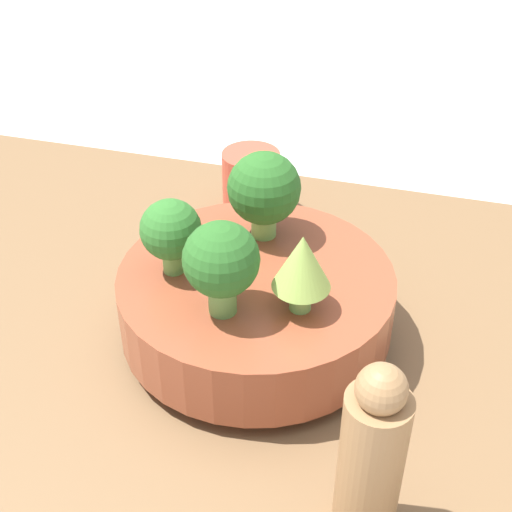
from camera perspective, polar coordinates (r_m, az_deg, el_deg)
The scene contains 9 objects.
ground_plane at distance 0.71m, azimuth 2.83°, elevation -9.09°, with size 6.00×6.00×0.00m, color silver.
table at distance 0.70m, azimuth 2.88°, elevation -7.80°, with size 1.09×0.61×0.04m.
bowl at distance 0.65m, azimuth 0.00°, elevation -3.68°, with size 0.25×0.25×0.07m.
broccoli_floret_back at distance 0.66m, azimuth 0.65°, elevation 5.32°, with size 0.07×0.07×0.09m.
romanesco_piece_near at distance 0.57m, azimuth 3.70°, elevation -0.66°, with size 0.05×0.05×0.07m.
broccoli_floret_left at distance 0.62m, azimuth -6.83°, elevation 1.98°, with size 0.05×0.05×0.07m.
broccoli_floret_front at distance 0.56m, azimuth -2.80°, elevation -0.47°, with size 0.06×0.06×0.08m.
cup at distance 0.84m, azimuth -0.40°, elevation 5.84°, with size 0.07×0.07×0.08m.
pepper_mill at distance 0.49m, azimuth 9.20°, elevation -15.73°, with size 0.04×0.04×0.16m.
Camera 1 is at (0.10, -0.49, 0.50)m, focal length 50.00 mm.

